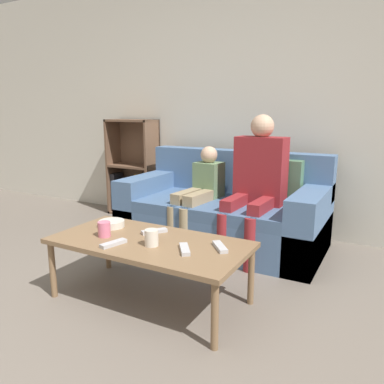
{
  "coord_description": "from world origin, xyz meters",
  "views": [
    {
      "loc": [
        1.41,
        -0.9,
        1.19
      ],
      "look_at": [
        0.11,
        1.49,
        0.6
      ],
      "focal_mm": 35.0,
      "sensor_mm": 36.0,
      "label": 1
    }
  ],
  "objects_px": {
    "person_child": "(200,191)",
    "tv_remote_3": "(185,249)",
    "cup_far": "(104,229)",
    "tv_remote_1": "(113,243)",
    "snack_bowl": "(112,224)",
    "person_adult": "(257,176)",
    "cup_near": "(152,238)",
    "couch": "(224,214)",
    "tv_remote_2": "(220,247)",
    "coffee_table": "(149,246)",
    "tv_remote_0": "(154,231)",
    "bookshelf": "(134,180)"
  },
  "relations": [
    {
      "from": "coffee_table",
      "to": "person_adult",
      "type": "xyz_separation_m",
      "value": [
        0.3,
        1.13,
        0.3
      ]
    },
    {
      "from": "coffee_table",
      "to": "cup_near",
      "type": "bearing_deg",
      "value": -45.64
    },
    {
      "from": "coffee_table",
      "to": "person_adult",
      "type": "distance_m",
      "value": 1.2
    },
    {
      "from": "tv_remote_3",
      "to": "cup_near",
      "type": "bearing_deg",
      "value": 149.28
    },
    {
      "from": "person_adult",
      "to": "tv_remote_1",
      "type": "bearing_deg",
      "value": -106.45
    },
    {
      "from": "person_child",
      "to": "cup_far",
      "type": "relative_size",
      "value": 9.07
    },
    {
      "from": "person_adult",
      "to": "cup_near",
      "type": "relative_size",
      "value": 11.72
    },
    {
      "from": "person_adult",
      "to": "tv_remote_2",
      "type": "xyz_separation_m",
      "value": [
        0.14,
        -1.05,
        -0.25
      ]
    },
    {
      "from": "bookshelf",
      "to": "tv_remote_1",
      "type": "bearing_deg",
      "value": -55.89
    },
    {
      "from": "coffee_table",
      "to": "snack_bowl",
      "type": "height_order",
      "value": "snack_bowl"
    },
    {
      "from": "cup_near",
      "to": "tv_remote_3",
      "type": "height_order",
      "value": "cup_near"
    },
    {
      "from": "couch",
      "to": "cup_far",
      "type": "distance_m",
      "value": 1.32
    },
    {
      "from": "couch",
      "to": "person_child",
      "type": "relative_size",
      "value": 2.01
    },
    {
      "from": "person_adult",
      "to": "person_child",
      "type": "bearing_deg",
      "value": -169.68
    },
    {
      "from": "person_adult",
      "to": "tv_remote_2",
      "type": "distance_m",
      "value": 1.08
    },
    {
      "from": "cup_near",
      "to": "tv_remote_1",
      "type": "height_order",
      "value": "cup_near"
    },
    {
      "from": "person_child",
      "to": "cup_far",
      "type": "distance_m",
      "value": 1.14
    },
    {
      "from": "cup_near",
      "to": "cup_far",
      "type": "relative_size",
      "value": 1.02
    },
    {
      "from": "cup_near",
      "to": "snack_bowl",
      "type": "xyz_separation_m",
      "value": [
        -0.45,
        0.17,
        -0.03
      ]
    },
    {
      "from": "person_child",
      "to": "cup_near",
      "type": "xyz_separation_m",
      "value": [
        0.27,
        -1.13,
        -0.05
      ]
    },
    {
      "from": "tv_remote_1",
      "to": "cup_near",
      "type": "bearing_deg",
      "value": 41.36
    },
    {
      "from": "coffee_table",
      "to": "person_child",
      "type": "xyz_separation_m",
      "value": [
        -0.2,
        1.06,
        0.13
      ]
    },
    {
      "from": "bookshelf",
      "to": "tv_remote_3",
      "type": "xyz_separation_m",
      "value": [
        1.64,
        -1.67,
        0.01
      ]
    },
    {
      "from": "tv_remote_1",
      "to": "tv_remote_3",
      "type": "xyz_separation_m",
      "value": [
        0.42,
        0.12,
        0.0
      ]
    },
    {
      "from": "coffee_table",
      "to": "tv_remote_3",
      "type": "xyz_separation_m",
      "value": [
        0.28,
        -0.05,
        0.05
      ]
    },
    {
      "from": "person_child",
      "to": "tv_remote_3",
      "type": "distance_m",
      "value": 1.21
    },
    {
      "from": "tv_remote_1",
      "to": "snack_bowl",
      "type": "distance_m",
      "value": 0.37
    },
    {
      "from": "couch",
      "to": "tv_remote_0",
      "type": "distance_m",
      "value": 1.07
    },
    {
      "from": "tv_remote_3",
      "to": "tv_remote_0",
      "type": "bearing_deg",
      "value": 115.48
    },
    {
      "from": "person_adult",
      "to": "tv_remote_1",
      "type": "height_order",
      "value": "person_adult"
    },
    {
      "from": "couch",
      "to": "coffee_table",
      "type": "bearing_deg",
      "value": -89.06
    },
    {
      "from": "person_adult",
      "to": "tv_remote_0",
      "type": "bearing_deg",
      "value": -107.49
    },
    {
      "from": "couch",
      "to": "coffee_table",
      "type": "height_order",
      "value": "couch"
    },
    {
      "from": "coffee_table",
      "to": "couch",
      "type": "bearing_deg",
      "value": 90.94
    },
    {
      "from": "couch",
      "to": "tv_remote_0",
      "type": "bearing_deg",
      "value": -91.83
    },
    {
      "from": "person_child",
      "to": "snack_bowl",
      "type": "distance_m",
      "value": 0.97
    },
    {
      "from": "tv_remote_0",
      "to": "cup_near",
      "type": "bearing_deg",
      "value": -23.23
    },
    {
      "from": "bookshelf",
      "to": "cup_near",
      "type": "height_order",
      "value": "bookshelf"
    },
    {
      "from": "tv_remote_2",
      "to": "tv_remote_0",
      "type": "bearing_deg",
      "value": 133.01
    },
    {
      "from": "couch",
      "to": "snack_bowl",
      "type": "height_order",
      "value": "couch"
    },
    {
      "from": "couch",
      "to": "cup_near",
      "type": "distance_m",
      "value": 1.28
    },
    {
      "from": "person_child",
      "to": "person_adult",
      "type": "bearing_deg",
      "value": 13.49
    },
    {
      "from": "cup_near",
      "to": "tv_remote_2",
      "type": "relative_size",
      "value": 0.62
    },
    {
      "from": "tv_remote_3",
      "to": "person_adult",
      "type": "bearing_deg",
      "value": 53.47
    },
    {
      "from": "bookshelf",
      "to": "person_child",
      "type": "distance_m",
      "value": 1.29
    },
    {
      "from": "bookshelf",
      "to": "tv_remote_2",
      "type": "distance_m",
      "value": 2.37
    },
    {
      "from": "coffee_table",
      "to": "tv_remote_2",
      "type": "xyz_separation_m",
      "value": [
        0.45,
        0.08,
        0.05
      ]
    },
    {
      "from": "cup_near",
      "to": "tv_remote_3",
      "type": "relative_size",
      "value": 0.6
    },
    {
      "from": "person_adult",
      "to": "cup_far",
      "type": "xyz_separation_m",
      "value": [
        -0.6,
        -1.2,
        -0.21
      ]
    },
    {
      "from": "couch",
      "to": "tv_remote_2",
      "type": "bearing_deg",
      "value": -67.45
    }
  ]
}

